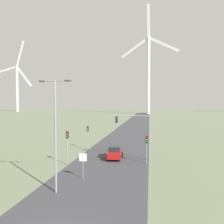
{
  "coord_description": "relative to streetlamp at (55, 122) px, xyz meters",
  "views": [
    {
      "loc": [
        5.12,
        -10.51,
        7.79
      ],
      "look_at": [
        0.0,
        18.73,
        6.57
      ],
      "focal_mm": 35.0,
      "sensor_mm": 36.0,
      "label": 1
    }
  ],
  "objects": [
    {
      "name": "road_surface",
      "position": [
        2.91,
        40.94,
        -6.14
      ],
      "size": [
        10.0,
        240.0,
        0.01
      ],
      "color": "#38383D",
      "rests_on": "ground"
    },
    {
      "name": "streetlamp",
      "position": [
        0.0,
        0.0,
        0.0
      ],
      "size": [
        3.05,
        0.32,
        9.8
      ],
      "color": "gray",
      "rests_on": "ground"
    },
    {
      "name": "stop_sign_near",
      "position": [
        1.29,
        3.68,
        -4.3
      ],
      "size": [
        0.81,
        0.07,
        2.64
      ],
      "color": "gray",
      "rests_on": "ground"
    },
    {
      "name": "traffic_light_post_near_left",
      "position": [
        -2.26,
        8.4,
        -3.04
      ],
      "size": [
        0.28,
        0.33,
        4.25
      ],
      "color": "gray",
      "rests_on": "ground"
    },
    {
      "name": "traffic_light_post_near_right",
      "position": [
        7.62,
        10.45,
        -3.52
      ],
      "size": [
        0.28,
        0.34,
        3.57
      ],
      "color": "gray",
      "rests_on": "ground"
    },
    {
      "name": "traffic_light_post_mid_left",
      "position": [
        -2.34,
        17.75,
        -3.28
      ],
      "size": [
        0.28,
        0.34,
        3.91
      ],
      "color": "gray",
      "rests_on": "ground"
    },
    {
      "name": "traffic_light_mast_overhead",
      "position": [
        6.12,
        12.17,
        -1.61
      ],
      "size": [
        5.38,
        0.35,
        6.28
      ],
      "color": "gray",
      "rests_on": "ground"
    },
    {
      "name": "car_approaching",
      "position": [
        3.19,
        12.37,
        -5.23
      ],
      "size": [
        2.07,
        4.21,
        1.83
      ],
      "color": "maroon",
      "rests_on": "ground"
    },
    {
      "name": "wind_turbine_far_left",
      "position": [
        -111.23,
        163.42,
        20.12
      ],
      "size": [
        39.38,
        6.82,
        63.54
      ],
      "color": "silver",
      "rests_on": "ground"
    },
    {
      "name": "wind_turbine_left",
      "position": [
        6.7,
        141.69,
        27.39
      ],
      "size": [
        41.04,
        10.32,
        78.18
      ],
      "color": "silver",
      "rests_on": "ground"
    }
  ]
}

